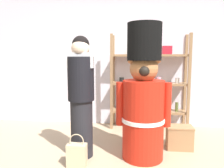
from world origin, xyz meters
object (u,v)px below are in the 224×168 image
Objects in this scene: merchandise_shelf at (149,81)px; shopping_bag at (77,155)px; teddy_bear_guard at (143,99)px; display_crate at (179,137)px; person_shopper at (81,94)px.

merchandise_shelf reaches higher than shopping_bag.
merchandise_shelf is 1.30m from teddy_bear_guard.
merchandise_shelf is 1.26m from display_crate.
display_crate is (1.36, 0.70, 0.02)m from shopping_bag.
merchandise_shelf is 4.70× the size of display_crate.
person_shopper is at bearing 92.35° from shopping_bag.
teddy_bear_guard is at bearing -147.35° from display_crate.
display_crate is at bearing 27.02° from shopping_bag.
shopping_bag reaches higher than display_crate.
display_crate is at bearing 15.96° from person_shopper.
teddy_bear_guard is (-0.14, -1.29, -0.11)m from merchandise_shelf.
merchandise_shelf is 1.09× the size of person_shopper.
person_shopper is at bearing -126.10° from merchandise_shelf.
shopping_bag is 1.53m from display_crate.
display_crate is (0.41, -0.93, -0.73)m from merchandise_shelf.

